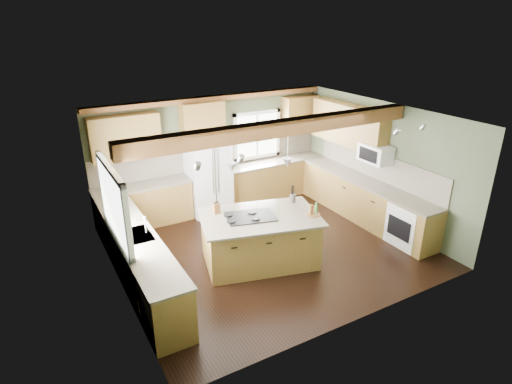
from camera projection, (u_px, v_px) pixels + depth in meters
floor at (268, 248)px, 8.40m from camera, size 5.60×5.60×0.00m
ceiling at (269, 117)px, 7.40m from camera, size 5.60×5.60×0.00m
wall_back at (213, 152)px, 9.91m from camera, size 5.60×0.00×5.60m
wall_left at (114, 219)px, 6.62m from camera, size 0.00×5.00×5.00m
wall_right at (380, 162)px, 9.18m from camera, size 0.00×5.00×5.00m
ceiling_beam at (280, 128)px, 7.18m from camera, size 5.55×0.26×0.26m
soffit_trim at (213, 98)px, 9.35m from camera, size 5.55×0.20×0.10m
backsplash_back at (213, 155)px, 9.93m from camera, size 5.58×0.03×0.58m
backsplash_right at (377, 166)px, 9.24m from camera, size 0.03×3.70×0.58m
base_cab_back_left at (144, 206)px, 9.18m from camera, size 2.02×0.60×0.88m
counter_back_left at (142, 186)px, 9.01m from camera, size 2.06×0.64×0.04m
base_cab_back_right at (274, 179)px, 10.68m from camera, size 2.62×0.60×0.88m
counter_back_right at (274, 161)px, 10.50m from camera, size 2.66×0.64×0.04m
base_cab_left at (138, 261)px, 7.13m from camera, size 0.60×3.70×0.88m
counter_left at (135, 236)px, 6.96m from camera, size 0.64×3.74×0.04m
base_cab_right at (364, 201)px, 9.41m from camera, size 0.60×3.70×0.88m
counter_right at (366, 182)px, 9.23m from camera, size 0.64×3.74×0.04m
upper_cab_back_left at (125, 137)px, 8.61m from camera, size 1.40×0.35×0.90m
upper_cab_over_fridge at (202, 118)px, 9.31m from camera, size 0.96×0.35×0.70m
upper_cab_right at (348, 125)px, 9.57m from camera, size 0.35×2.20×0.90m
upper_cab_back_corner at (300, 115)px, 10.57m from camera, size 0.90×0.35×0.90m
window_left at (113, 203)px, 6.58m from camera, size 0.04×1.60×1.05m
window_back at (256, 135)px, 10.32m from camera, size 1.10×0.04×1.00m
sink at (135, 236)px, 6.95m from camera, size 0.50×0.65×0.03m
faucet at (145, 225)px, 6.98m from camera, size 0.02×0.02×0.28m
dishwasher at (164, 303)px, 6.10m from camera, size 0.60×0.60×0.84m
oven at (410, 225)px, 8.37m from camera, size 0.60×0.72×0.84m
microwave at (375, 153)px, 8.94m from camera, size 0.40×0.70×0.38m
pendant_left at (232, 167)px, 7.12m from camera, size 0.18×0.18×0.16m
pendant_right at (287, 163)px, 7.35m from camera, size 0.18×0.18×0.16m
refrigerator at (208, 175)px, 9.62m from camera, size 0.90×0.74×1.80m
island at (260, 240)px, 7.79m from camera, size 2.20×1.66×0.88m
island_top at (260, 217)px, 7.61m from camera, size 2.36×1.82×0.04m
cooktop at (251, 217)px, 7.56m from camera, size 0.97×0.77×0.02m
knife_block at (216, 208)px, 7.68m from camera, size 0.12×0.09×0.19m
utensil_crock at (293, 198)px, 8.15m from camera, size 0.15×0.15×0.15m
bottle_tray at (314, 209)px, 7.61m from camera, size 0.28×0.28×0.22m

